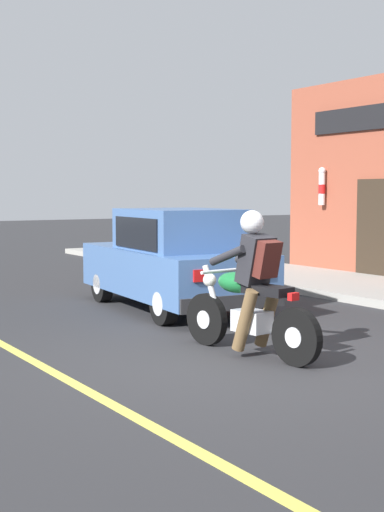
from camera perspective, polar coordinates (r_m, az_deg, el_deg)
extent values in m
plane|color=#2B2B2D|center=(7.77, 3.21, -8.40)|extent=(80.00, 80.00, 0.00)
cube|color=#9E9B93|center=(13.47, 13.96, -2.52)|extent=(2.60, 22.00, 0.14)
cube|color=#2D2319|center=(15.06, 14.30, 2.00)|extent=(0.04, 0.90, 2.10)
cylinder|color=white|center=(16.01, 10.35, 5.29)|extent=(0.14, 0.14, 0.70)
cylinder|color=red|center=(16.01, 10.35, 5.29)|extent=(0.15, 0.15, 0.20)
sphere|color=silver|center=(16.01, 10.37, 6.72)|extent=(0.16, 0.16, 0.16)
cylinder|color=black|center=(8.52, 1.19, -5.07)|extent=(0.18, 0.63, 0.62)
cylinder|color=silver|center=(8.52, 1.19, -5.07)|extent=(0.15, 0.23, 0.22)
cylinder|color=black|center=(7.56, 8.36, -6.43)|extent=(0.18, 0.63, 0.62)
cylinder|color=silver|center=(7.56, 8.36, -6.43)|extent=(0.15, 0.23, 0.22)
cube|color=silver|center=(7.98, 4.82, -5.21)|extent=(0.33, 0.43, 0.24)
ellipsoid|color=#196B33|center=(8.09, 3.57, -2.12)|extent=(0.37, 0.56, 0.24)
cube|color=black|center=(7.76, 6.05, -2.73)|extent=(0.33, 0.59, 0.10)
cylinder|color=silver|center=(8.40, 1.65, -3.05)|extent=(0.11, 0.33, 0.68)
cylinder|color=silver|center=(8.28, 2.22, -1.21)|extent=(0.56, 0.12, 0.04)
sphere|color=silver|center=(8.41, 1.42, -1.93)|extent=(0.16, 0.16, 0.16)
cylinder|color=silver|center=(7.84, 7.74, -6.15)|extent=(0.15, 0.56, 0.08)
cube|color=red|center=(7.52, 8.12, -3.24)|extent=(0.13, 0.08, 0.08)
cylinder|color=brown|center=(7.79, 4.26, -5.15)|extent=(0.19, 0.37, 0.71)
cylinder|color=brown|center=(8.05, 6.07, -4.84)|extent=(0.19, 0.37, 0.71)
cube|color=#232328|center=(7.85, 5.12, -0.29)|extent=(0.38, 0.37, 0.57)
cylinder|color=#232328|center=(7.87, 2.85, 0.03)|extent=(0.16, 0.53, 0.26)
cylinder|color=#232328|center=(8.15, 4.88, 0.19)|extent=(0.16, 0.53, 0.26)
sphere|color=silver|center=(7.86, 4.82, 2.72)|extent=(0.26, 0.26, 0.26)
cube|color=#4C1E19|center=(7.74, 5.97, -0.22)|extent=(0.31, 0.28, 0.42)
cylinder|color=black|center=(11.98, -7.21, -2.23)|extent=(0.24, 0.61, 0.60)
cylinder|color=silver|center=(11.98, -7.21, -2.23)|extent=(0.23, 0.35, 0.33)
cylinder|color=black|center=(12.55, -1.04, -1.86)|extent=(0.24, 0.61, 0.60)
cylinder|color=silver|center=(12.55, -1.04, -1.86)|extent=(0.23, 0.35, 0.33)
cylinder|color=black|center=(9.79, -2.27, -3.82)|extent=(0.24, 0.61, 0.60)
cylinder|color=silver|center=(9.79, -2.27, -3.82)|extent=(0.23, 0.35, 0.33)
cylinder|color=black|center=(10.48, 4.87, -3.24)|extent=(0.24, 0.61, 0.60)
cylinder|color=silver|center=(10.48, 4.87, -3.24)|extent=(0.23, 0.35, 0.33)
cube|color=#42669E|center=(11.13, -1.58, -1.19)|extent=(1.98, 3.84, 0.70)
cube|color=#42669E|center=(10.86, -1.01, 2.05)|extent=(1.61, 2.03, 0.66)
cube|color=black|center=(11.64, -2.93, 2.00)|extent=(1.35, 0.47, 0.51)
cube|color=black|center=(10.56, -4.53, 1.84)|extent=(0.17, 1.52, 0.46)
cube|color=black|center=(11.20, 2.31, 2.03)|extent=(0.17, 1.52, 0.46)
cube|color=silver|center=(12.63, -7.38, 0.06)|extent=(0.24, 0.06, 0.14)
cube|color=red|center=(9.24, 0.67, -1.59)|extent=(0.20, 0.06, 0.16)
cube|color=silver|center=(13.01, -3.18, 0.24)|extent=(0.24, 0.06, 0.14)
cube|color=red|center=(9.76, 5.93, -1.26)|extent=(0.20, 0.06, 0.16)
cube|color=#28282B|center=(12.82, -5.18, -1.51)|extent=(1.61, 0.27, 0.20)
cube|color=#28282B|center=(9.57, 3.26, -3.72)|extent=(1.61, 0.27, 0.20)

